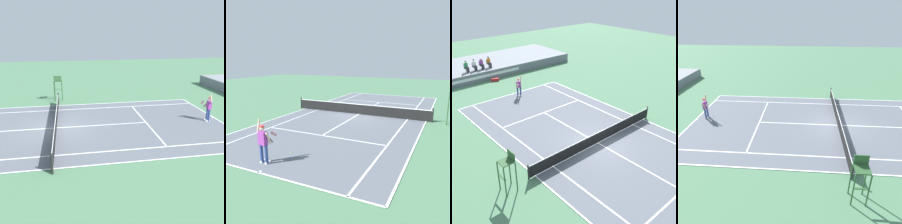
% 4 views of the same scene
% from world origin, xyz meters
% --- Properties ---
extents(ground_plane, '(80.00, 80.00, 0.00)m').
position_xyz_m(ground_plane, '(0.00, 0.00, 0.00)').
color(ground_plane, '#4C7A56').
extents(court, '(11.08, 23.88, 0.03)m').
position_xyz_m(court, '(0.00, 0.00, 0.01)').
color(court, slate).
rests_on(court, ground).
extents(net, '(11.98, 0.10, 1.07)m').
position_xyz_m(net, '(0.00, 0.00, 0.52)').
color(net, black).
rests_on(net, ground).
extents(tennis_player, '(0.79, 0.62, 2.08)m').
position_xyz_m(tennis_player, '(0.42, 11.02, 0.99)').
color(tennis_player, navy).
rests_on(tennis_player, ground).
extents(tennis_ball, '(0.07, 0.07, 0.07)m').
position_xyz_m(tennis_ball, '(0.07, 9.51, 0.03)').
color(tennis_ball, '#D1E533').
rests_on(tennis_ball, ground).
extents(umpire_chair, '(0.77, 0.77, 2.44)m').
position_xyz_m(umpire_chair, '(-7.21, 0.00, 1.56)').
color(umpire_chair, '#2D562D').
rests_on(umpire_chair, ground).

